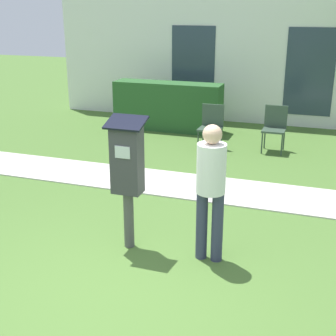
{
  "coord_description": "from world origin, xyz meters",
  "views": [
    {
      "loc": [
        1.87,
        -3.72,
        2.75
      ],
      "look_at": [
        0.28,
        0.9,
        1.05
      ],
      "focal_mm": 50.0,
      "sensor_mm": 36.0,
      "label": 1
    }
  ],
  "objects": [
    {
      "name": "person_standing",
      "position": [
        0.76,
        0.91,
        0.93
      ],
      "size": [
        0.32,
        0.32,
        1.58
      ],
      "rotation": [
        0.0,
        0.0,
        0.35
      ],
      "color": "#333851",
      "rests_on": "ground"
    },
    {
      "name": "sidewalk",
      "position": [
        0.0,
        3.02,
        0.01
      ],
      "size": [
        12.0,
        1.1,
        0.02
      ],
      "color": "beige",
      "rests_on": "ground"
    },
    {
      "name": "outdoor_chair_middle",
      "position": [
        0.93,
        5.47,
        0.53
      ],
      "size": [
        0.44,
        0.44,
        0.9
      ],
      "rotation": [
        0.0,
        0.0,
        -0.2
      ],
      "color": "#334738",
      "rests_on": "ground"
    },
    {
      "name": "building_facade",
      "position": [
        0.0,
        7.77,
        1.6
      ],
      "size": [
        10.0,
        0.26,
        3.2
      ],
      "color": "white",
      "rests_on": "ground"
    },
    {
      "name": "parking_meter",
      "position": [
        -0.21,
        0.89,
        1.02
      ],
      "size": [
        0.44,
        0.31,
        1.59
      ],
      "color": "#4C4C4C",
      "rests_on": "ground"
    },
    {
      "name": "hedge_row",
      "position": [
        -1.63,
        6.39,
        0.55
      ],
      "size": [
        2.51,
        0.6,
        1.1
      ],
      "color": "#285628",
      "rests_on": "ground"
    },
    {
      "name": "outdoor_chair_left",
      "position": [
        -0.28,
        5.16,
        0.53
      ],
      "size": [
        0.44,
        0.44,
        0.9
      ],
      "rotation": [
        0.0,
        0.0,
        0.37
      ],
      "color": "#334738",
      "rests_on": "ground"
    },
    {
      "name": "ground_plane",
      "position": [
        0.0,
        0.0,
        0.0
      ],
      "size": [
        40.0,
        40.0,
        0.0
      ],
      "primitive_type": "plane",
      "color": "#476B2D"
    }
  ]
}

